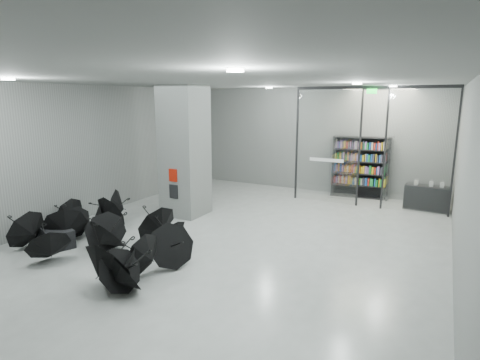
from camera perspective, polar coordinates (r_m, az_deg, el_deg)
The scene contains 10 objects.
room at distance 9.05m, azimuth -2.77°, elevation 7.06°, with size 14.00×14.02×4.01m.
column at distance 12.17m, azimuth -8.11°, elevation 4.19°, with size 1.20×1.20×4.00m, color slate.
fire_cabinet at distance 11.79m, azimuth -9.78°, elevation 0.68°, with size 0.28×0.04×0.38m, color #A50A07.
info_panel at distance 11.89m, azimuth -9.70°, elevation -1.68°, with size 0.30×0.03×0.42m, color black.
exit_sign at distance 13.25m, azimuth 18.74°, elevation 12.20°, with size 0.30×0.06×0.15m, color #0CE533.
glass_partition at distance 13.52m, azimuth 18.38°, elevation 5.23°, with size 5.06×0.08×4.00m.
bench at distance 10.97m, azimuth -25.55°, elevation -7.26°, with size 1.40×0.60×0.45m, color black.
bookshelf at distance 14.96m, azimuth 17.20°, elevation 1.79°, with size 2.04×0.41×2.24m, color black, non-canonical shape.
shop_counter at distance 14.17m, azimuth 25.67°, elevation -2.37°, with size 1.35×0.54×0.81m, color black.
umbrella_cluster at distance 9.81m, azimuth -18.89°, elevation -8.42°, with size 4.93×4.36×1.31m.
Camera 1 is at (4.58, -7.77, 3.60)m, focal length 29.13 mm.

